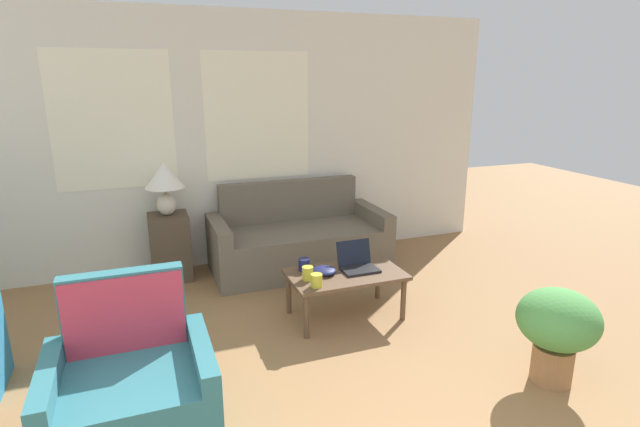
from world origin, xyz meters
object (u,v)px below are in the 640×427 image
cup_navy (304,265)px  cup_white (316,280)px  armchair (132,392)px  coffee_table (345,278)px  laptop (358,263)px  cup_yellow (308,273)px  snack_bowl (324,271)px  potted_plant (557,326)px  table_lamp (165,180)px  couch (298,242)px

cup_navy → cup_white: cup_white is taller
armchair → cup_navy: size_ratio=8.79×
cup_navy → cup_white: 0.35m
coffee_table → laptop: 0.16m
cup_yellow → snack_bowl: cup_yellow is taller
coffee_table → cup_yellow: bearing=-175.1°
coffee_table → cup_yellow: (-0.34, -0.03, 0.10)m
potted_plant → coffee_table: bearing=124.3°
table_lamp → snack_bowl: (1.12, -1.33, -0.58)m
couch → snack_bowl: 1.21m
coffee_table → couch: bearing=90.6°
cup_yellow → potted_plant: potted_plant is taller
couch → cup_navy: (-0.29, -1.06, 0.17)m
laptop → armchair: bearing=-152.6°
table_lamp → cup_white: size_ratio=4.99×
laptop → snack_bowl: (-0.30, -0.00, -0.02)m
cup_white → cup_yellow: bearing=96.9°
cup_white → potted_plant: (1.23, -1.15, -0.04)m
couch → potted_plant: size_ratio=2.78×
potted_plant → cup_navy: bearing=129.0°
laptop → potted_plant: potted_plant is taller
cup_navy → potted_plant: bearing=-51.0°
armchair → cup_navy: (1.37, 1.06, 0.18)m
armchair → cup_yellow: size_ratio=8.21×
cup_navy → laptop: bearing=-16.5°
cup_navy → snack_bowl: size_ratio=0.50×
couch → cup_white: (-0.31, -1.41, 0.17)m
table_lamp → cup_navy: 1.65m
potted_plant → laptop: bearing=119.7°
cup_white → snack_bowl: (0.15, 0.22, -0.02)m
armchair → coffee_table: (1.68, 0.89, 0.08)m
table_lamp → potted_plant: table_lamp is taller
armchair → snack_bowl: armchair is taller
laptop → cup_yellow: laptop is taller
snack_bowl → potted_plant: 1.75m
coffee_table → potted_plant: bearing=-55.7°
coffee_table → cup_navy: size_ratio=9.34×
cup_navy → coffee_table: bearing=-29.0°
cup_white → snack_bowl: bearing=56.3°
table_lamp → laptop: bearing=-43.1°
couch → snack_bowl: couch is taller
coffee_table → potted_plant: 1.62m
couch → cup_yellow: couch is taller
cup_navy → potted_plant: potted_plant is taller
couch → armchair: bearing=-128.1°
armchair → cup_yellow: (1.34, 0.87, 0.18)m
snack_bowl → table_lamp: bearing=130.0°
laptop → cup_navy: 0.45m
table_lamp → cup_yellow: (0.95, -1.40, -0.55)m
cup_yellow → coffee_table: bearing=4.9°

